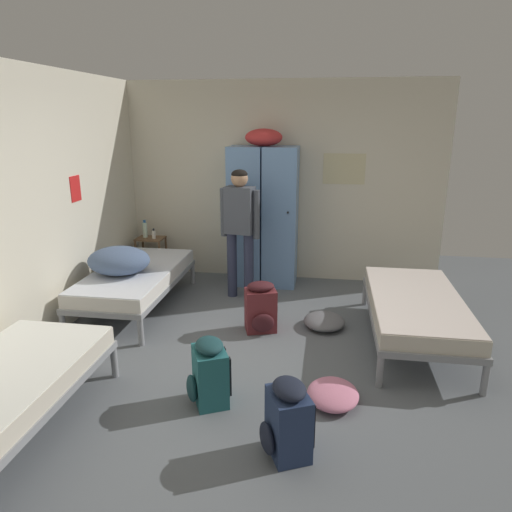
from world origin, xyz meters
TOP-DOWN VIEW (x-y plane):
  - ground_plane at (0.00, 0.00)m, footprint 7.80×7.80m
  - room_backdrop at (-1.13, 1.17)m, footprint 4.35×4.94m
  - locker_bank at (-0.20, 2.16)m, footprint 0.90×0.55m
  - shelf_unit at (-1.82, 2.17)m, footprint 0.38×0.30m
  - bed_right at (1.57, 0.62)m, footprint 0.90×1.90m
  - bed_left_rear at (-1.57, 1.02)m, footprint 0.90×1.90m
  - bedding_heap at (-1.67, 0.84)m, footprint 0.71×0.60m
  - person_traveler at (-0.41, 1.57)m, footprint 0.50×0.27m
  - water_bottle at (-1.90, 2.19)m, footprint 0.07×0.07m
  - lotion_bottle at (-1.75, 2.13)m, footprint 0.05×0.05m
  - backpack_navy at (0.44, -1.24)m, footprint 0.40×0.39m
  - backpack_teal at (-0.23, -0.74)m, footprint 0.40×0.39m
  - backpack_maroon at (-0.01, 0.63)m, footprint 0.38×0.39m
  - clothes_pile_grey at (0.66, 0.82)m, footprint 0.45×0.49m
  - clothes_pile_pink at (0.76, -0.58)m, footprint 0.42×0.50m

SIDE VIEW (x-z plane):
  - ground_plane at x=0.00m, z-range 0.00..0.00m
  - clothes_pile_pink at x=0.76m, z-range 0.00..0.13m
  - clothes_pile_grey at x=0.66m, z-range 0.00..0.14m
  - backpack_navy at x=0.44m, z-range -0.02..0.53m
  - backpack_teal at x=-0.23m, z-range -0.02..0.53m
  - backpack_maroon at x=-0.01m, z-range -0.02..0.53m
  - shelf_unit at x=-1.82m, z-range 0.06..0.63m
  - bed_right at x=1.57m, z-range 0.14..0.63m
  - bed_left_rear at x=-1.57m, z-range 0.14..0.63m
  - lotion_bottle at x=-1.75m, z-range 0.56..0.71m
  - bedding_heap at x=-1.67m, z-range 0.49..0.80m
  - water_bottle at x=-1.90m, z-range 0.56..0.81m
  - locker_bank at x=-0.20m, z-range -0.07..2.00m
  - person_traveler at x=-0.41m, z-range 0.17..1.78m
  - room_backdrop at x=-1.13m, z-range 0.00..2.69m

